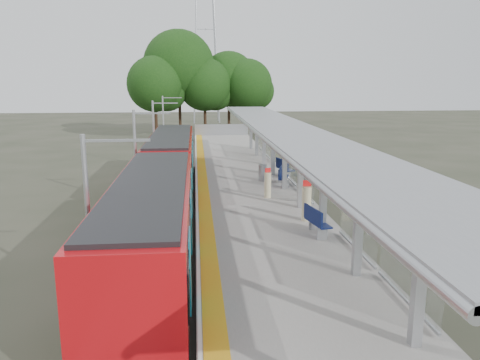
# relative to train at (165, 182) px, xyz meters

# --- Properties ---
(trackbed) EXTENTS (3.00, 70.00, 0.24)m
(trackbed) POSITION_rel_train_xyz_m (-0.00, 4.39, -1.93)
(trackbed) COLOR #59544C
(trackbed) RESTS_ON ground
(platform) EXTENTS (6.00, 50.00, 1.00)m
(platform) POSITION_rel_train_xyz_m (4.50, 4.39, -1.55)
(platform) COLOR gray
(platform) RESTS_ON ground
(tactile_strip) EXTENTS (0.60, 50.00, 0.02)m
(tactile_strip) POSITION_rel_train_xyz_m (1.95, 4.39, -1.04)
(tactile_strip) COLOR gold
(tactile_strip) RESTS_ON platform
(end_fence) EXTENTS (6.00, 0.10, 1.20)m
(end_fence) POSITION_rel_train_xyz_m (4.50, 29.34, -0.45)
(end_fence) COLOR #9EA0A5
(end_fence) RESTS_ON platform
(train) EXTENTS (2.74, 27.60, 3.62)m
(train) POSITION_rel_train_xyz_m (0.00, 0.00, 0.00)
(train) COLOR black
(train) RESTS_ON ground
(canopy) EXTENTS (3.27, 38.00, 3.66)m
(canopy) POSITION_rel_train_xyz_m (6.11, 0.58, 2.15)
(canopy) COLOR #9EA0A5
(canopy) RESTS_ON platform
(pylon) EXTENTS (8.00, 4.00, 38.00)m
(pylon) POSITION_rel_train_xyz_m (3.50, 57.39, 16.95)
(pylon) COLOR #9EA0A5
(pylon) RESTS_ON ground
(tree_cluster) EXTENTS (18.01, 11.50, 13.22)m
(tree_cluster) POSITION_rel_train_xyz_m (2.18, 37.34, 5.39)
(tree_cluster) COLOR #382316
(tree_cluster) RESTS_ON ground
(catenary_masts) EXTENTS (2.08, 48.16, 5.40)m
(catenary_masts) POSITION_rel_train_xyz_m (-1.72, 3.39, 0.86)
(catenary_masts) COLOR #9EA0A5
(catenary_masts) RESTS_ON ground
(bench_near) EXTENTS (0.79, 1.66, 1.09)m
(bench_near) POSITION_rel_train_xyz_m (6.23, -5.63, -0.48)
(bench_near) COLOR navy
(bench_near) RESTS_ON platform
(bench_mid) EXTENTS (0.89, 1.59, 1.04)m
(bench_mid) POSITION_rel_train_xyz_m (6.53, 3.31, -0.50)
(bench_mid) COLOR navy
(bench_mid) RESTS_ON platform
(bench_far) EXTENTS (0.95, 1.71, 1.12)m
(bench_far) POSITION_rel_train_xyz_m (7.10, 5.76, -0.46)
(bench_far) COLOR navy
(bench_far) RESTS_ON platform
(info_pillar_near) EXTENTS (0.40, 0.40, 1.79)m
(info_pillar_near) POSITION_rel_train_xyz_m (6.29, -3.74, -0.28)
(info_pillar_near) COLOR beige
(info_pillar_near) RESTS_ON platform
(info_pillar_far) EXTENTS (0.35, 0.35, 1.56)m
(info_pillar_far) POSITION_rel_train_xyz_m (5.25, 0.46, -0.37)
(info_pillar_far) COLOR beige
(info_pillar_far) RESTS_ON platform
(litter_bin) EXTENTS (0.50, 0.50, 0.99)m
(litter_bin) POSITION_rel_train_xyz_m (5.57, 4.62, -0.56)
(litter_bin) COLOR #9EA0A5
(litter_bin) RESTS_ON platform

